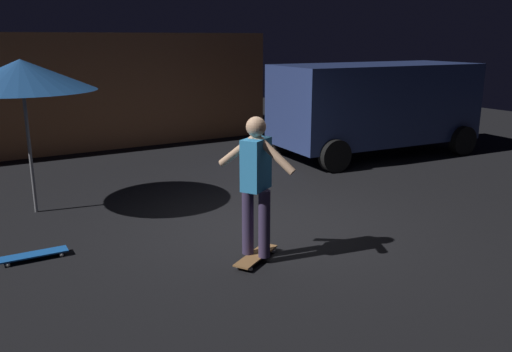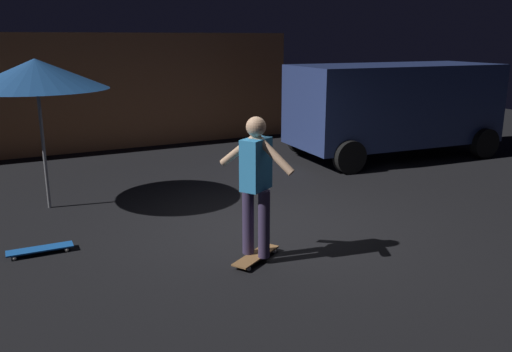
{
  "view_description": "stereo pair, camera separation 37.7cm",
  "coord_description": "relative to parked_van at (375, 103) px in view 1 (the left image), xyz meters",
  "views": [
    {
      "loc": [
        -3.76,
        -6.01,
        2.6
      ],
      "look_at": [
        -0.72,
        -0.96,
        1.05
      ],
      "focal_mm": 37.08,
      "sensor_mm": 36.0,
      "label": 1
    },
    {
      "loc": [
        -3.43,
        -6.19,
        2.6
      ],
      "look_at": [
        -0.72,
        -0.96,
        1.05
      ],
      "focal_mm": 37.08,
      "sensor_mm": 36.0,
      "label": 2
    }
  ],
  "objects": [
    {
      "name": "skateboard_spare",
      "position": [
        -7.67,
        -2.33,
        -1.11
      ],
      "size": [
        0.78,
        0.24,
        0.07
      ],
      "color": "#1959B2",
      "rests_on": "ground_plane"
    },
    {
      "name": "ground_plane",
      "position": [
        -4.67,
        -2.78,
        -1.16
      ],
      "size": [
        28.0,
        28.0,
        0.0
      ],
      "primitive_type": "plane",
      "color": "black"
    },
    {
      "name": "parked_van",
      "position": [
        0.0,
        0.0,
        0.0
      ],
      "size": [
        4.73,
        2.5,
        2.03
      ],
      "color": "navy",
      "rests_on": "ground_plane"
    },
    {
      "name": "patio_umbrella",
      "position": [
        -7.34,
        -0.44,
        0.91
      ],
      "size": [
        2.1,
        2.1,
        2.3
      ],
      "color": "slate",
      "rests_on": "ground_plane"
    },
    {
      "name": "skater",
      "position": [
        -5.39,
        -3.74,
        -0.12
      ],
      "size": [
        0.59,
        0.88,
        1.67
      ],
      "color": "#382D4C",
      "rests_on": "skateboard_ridden"
    },
    {
      "name": "low_building",
      "position": [
        -6.09,
        5.27,
        0.19
      ],
      "size": [
        10.64,
        3.42,
        2.7
      ],
      "color": "#C67A47",
      "rests_on": "ground_plane"
    },
    {
      "name": "skateboard_ridden",
      "position": [
        -5.39,
        -3.74,
        -1.11
      ],
      "size": [
        0.77,
        0.58,
        0.07
      ],
      "color": "olive",
      "rests_on": "ground_plane"
    }
  ]
}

